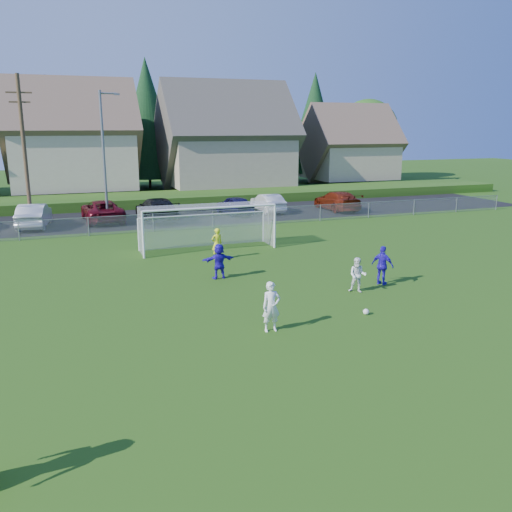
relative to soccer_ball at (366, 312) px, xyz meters
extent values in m
plane|color=#193D0C|center=(-2.64, -3.52, -0.11)|extent=(160.00, 160.00, 0.00)
plane|color=black|center=(-2.64, 23.98, -0.10)|extent=(60.00, 60.00, 0.00)
cube|color=#1E420F|center=(-2.64, 31.48, 0.29)|extent=(70.00, 6.00, 0.80)
sphere|color=white|center=(0.00, 0.00, 0.00)|extent=(0.22, 0.22, 0.22)
imported|color=white|center=(-3.84, -0.32, 0.74)|extent=(0.64, 0.43, 1.71)
imported|color=white|center=(1.09, 2.51, 0.62)|extent=(0.90, 0.87, 1.47)
imported|color=#2914BC|center=(2.67, 3.14, 0.74)|extent=(0.89, 1.06, 1.70)
imported|color=#2914BC|center=(-3.68, 6.47, 0.69)|extent=(1.50, 0.55, 1.60)
imported|color=yellow|center=(-2.78, 9.98, 0.70)|extent=(0.65, 0.48, 1.62)
imported|color=silver|center=(-11.91, 22.85, 0.70)|extent=(2.25, 5.08, 1.62)
imported|color=#590A15|center=(-7.39, 23.66, 0.66)|extent=(2.85, 5.70, 1.55)
imported|color=black|center=(-3.64, 22.80, 0.71)|extent=(2.59, 5.76, 1.64)
imported|color=#141241|center=(2.47, 23.40, 0.61)|extent=(2.25, 4.43, 1.44)
imported|color=silver|center=(5.37, 23.78, 0.61)|extent=(1.53, 4.36, 1.44)
imported|color=#671C0B|center=(11.00, 22.75, 0.66)|extent=(2.24, 5.32, 1.53)
cylinder|color=white|center=(-6.29, 11.48, 1.11)|extent=(0.12, 0.12, 2.44)
cylinder|color=white|center=(1.01, 11.48, 1.11)|extent=(0.12, 0.12, 2.44)
cylinder|color=white|center=(-2.64, 11.48, 2.33)|extent=(7.30, 0.12, 0.12)
cylinder|color=white|center=(-6.29, 13.28, 0.79)|extent=(0.08, 0.08, 1.80)
cylinder|color=white|center=(1.01, 13.28, 0.79)|extent=(0.08, 0.08, 1.80)
cylinder|color=white|center=(-2.64, 13.28, 1.69)|extent=(7.30, 0.08, 0.08)
cube|color=silver|center=(-2.64, 13.28, 0.79)|extent=(7.30, 0.02, 1.80)
cube|color=silver|center=(-6.29, 12.38, 1.11)|extent=(0.02, 1.80, 2.44)
cube|color=silver|center=(1.01, 12.38, 1.11)|extent=(0.02, 1.80, 2.44)
cube|color=silver|center=(-2.64, 12.38, 2.33)|extent=(7.30, 1.80, 0.02)
cube|color=gray|center=(-2.64, 18.48, 1.06)|extent=(52.00, 0.03, 0.03)
cube|color=gray|center=(-2.64, 18.48, 0.49)|extent=(52.00, 0.02, 1.14)
cylinder|color=gray|center=(-2.64, 18.48, 0.49)|extent=(0.06, 0.06, 1.20)
cylinder|color=gray|center=(23.36, 18.48, 0.49)|extent=(0.06, 0.06, 1.20)
cylinder|color=slate|center=(-7.14, 22.48, 4.39)|extent=(0.18, 0.18, 9.00)
cylinder|color=slate|center=(-6.64, 22.48, 8.69)|extent=(1.20, 0.12, 0.12)
cube|color=slate|center=(-6.04, 22.48, 8.64)|extent=(0.36, 0.18, 0.12)
cylinder|color=#473321|center=(-12.14, 23.48, 4.89)|extent=(0.26, 0.26, 10.00)
cube|color=#473321|center=(-12.14, 23.48, 8.69)|extent=(1.60, 0.10, 0.10)
cube|color=#473321|center=(-12.14, 23.48, 8.09)|extent=(1.30, 0.10, 0.10)
cube|color=#C6B58E|center=(-8.64, 39.48, 3.44)|extent=(11.00, 9.00, 5.50)
pyramid|color=brown|center=(-8.64, 39.48, 11.15)|extent=(12.10, 9.90, 4.96)
cube|color=tan|center=(6.36, 38.48, 3.19)|extent=(12.00, 10.00, 5.00)
pyramid|color=#4C473F|center=(6.36, 38.48, 11.21)|extent=(13.20, 11.00, 5.52)
cube|color=tan|center=(21.36, 39.48, 2.69)|extent=(9.00, 8.00, 4.00)
pyramid|color=brown|center=(21.36, 39.48, 9.10)|extent=(9.90, 8.80, 4.41)
cylinder|color=#382616|center=(-10.64, 47.48, 0.49)|extent=(0.30, 0.30, 1.20)
cone|color=#143819|center=(-10.64, 47.48, 6.49)|extent=(6.24, 6.24, 10.80)
cylinder|color=#382616|center=(-0.64, 44.48, 0.49)|extent=(0.30, 0.30, 1.20)
cone|color=#143819|center=(-0.64, 44.48, 7.39)|extent=(7.28, 7.28, 12.60)
cylinder|color=#382616|center=(9.36, 46.48, 1.87)|extent=(0.36, 0.36, 3.96)
sphere|color=#2B5B19|center=(9.36, 46.48, 6.71)|extent=(8.36, 8.36, 8.36)
cylinder|color=#382616|center=(19.36, 44.48, 0.49)|extent=(0.30, 0.30, 1.20)
cone|color=#143819|center=(19.36, 44.48, 6.94)|extent=(6.76, 6.76, 11.70)
cylinder|color=#382616|center=(27.36, 45.48, 1.69)|extent=(0.36, 0.36, 3.60)
sphere|color=#2B5B19|center=(27.36, 45.48, 6.09)|extent=(7.60, 7.60, 7.60)
camera|label=1|loc=(-10.13, -16.19, 6.59)|focal=38.00mm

